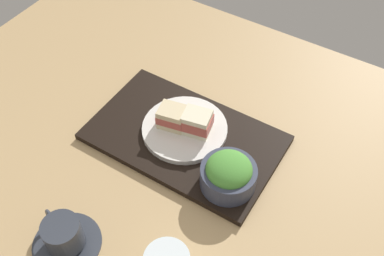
# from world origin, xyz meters

# --- Properties ---
(ground_plane) EXTENTS (1.40, 1.00, 0.03)m
(ground_plane) POSITION_xyz_m (0.00, 0.00, -0.01)
(ground_plane) COLOR tan
(serving_tray) EXTENTS (0.44, 0.26, 0.02)m
(serving_tray) POSITION_xyz_m (0.01, -0.01, 0.01)
(serving_tray) COLOR black
(serving_tray) RESTS_ON ground_plane
(sandwich_plate) EXTENTS (0.20, 0.20, 0.01)m
(sandwich_plate) POSITION_xyz_m (0.01, -0.02, 0.02)
(sandwich_plate) COLOR silver
(sandwich_plate) RESTS_ON serving_tray
(sandwich_near) EXTENTS (0.07, 0.06, 0.05)m
(sandwich_near) POSITION_xyz_m (-0.01, -0.03, 0.06)
(sandwich_near) COLOR #EFE5C1
(sandwich_near) RESTS_ON sandwich_plate
(sandwich_far) EXTENTS (0.07, 0.06, 0.05)m
(sandwich_far) POSITION_xyz_m (0.04, -0.02, 0.05)
(sandwich_far) COLOR beige
(sandwich_far) RESTS_ON sandwich_plate
(salad_bowl) EXTENTS (0.12, 0.12, 0.08)m
(salad_bowl) POSITION_xyz_m (-0.14, 0.05, 0.05)
(salad_bowl) COLOR #33384C
(salad_bowl) RESTS_ON serving_tray
(coffee_cup) EXTENTS (0.14, 0.14, 0.07)m
(coffee_cup) POSITION_xyz_m (0.06, 0.33, 0.03)
(coffee_cup) COLOR #333842
(coffee_cup) RESTS_ON ground_plane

